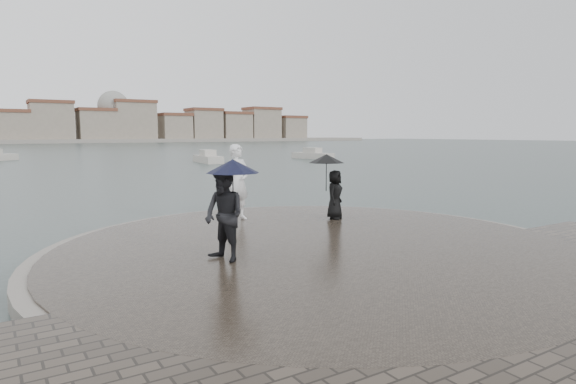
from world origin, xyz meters
TOP-DOWN VIEW (x-y plane):
  - ground at (0.00, 0.00)m, footprint 400.00×400.00m
  - kerb_ring at (0.00, 3.50)m, footprint 12.50×12.50m
  - quay_tip at (0.00, 3.50)m, footprint 11.90×11.90m
  - statue at (-0.13, 7.39)m, footprint 0.93×0.72m
  - visitor_left at (-2.38, 3.34)m, footprint 1.26×1.18m
  - visitor_right at (2.30, 6.02)m, footprint 1.22×1.08m
  - boats at (10.77, 45.28)m, footprint 35.87×19.90m

SIDE VIEW (x-z plane):
  - ground at x=0.00m, z-range 0.00..0.00m
  - kerb_ring at x=0.00m, z-range 0.00..0.32m
  - quay_tip at x=0.00m, z-range 0.00..0.36m
  - boats at x=10.77m, z-range -0.37..1.13m
  - statue at x=-0.13m, z-range 0.36..2.61m
  - visitor_left at x=-2.38m, z-range 0.48..2.52m
  - visitor_right at x=2.30m, z-range 0.54..2.49m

